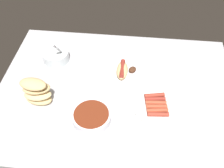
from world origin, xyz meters
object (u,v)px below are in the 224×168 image
plate_sausages (156,106)px  plate_hotdog_assembled (123,72)px  bowl_chili (91,116)px  bread_stack (37,92)px  bowl_coleslaw (56,56)px

plate_sausages → plate_hotdog_assembled: bearing=131.1°
plate_sausages → bowl_chili: bearing=-160.6°
plate_sausages → bread_stack: (-55.76, -2.43, 6.18)cm
plate_hotdog_assembled → bowl_chili: plate_hotdog_assembled is taller
bowl_coleslaw → plate_hotdog_assembled: 38.36cm
bread_stack → bowl_chili: 28.22cm
bread_stack → plate_sausages: bearing=2.5°
bowl_coleslaw → bowl_chili: bearing=-55.5°
bowl_coleslaw → plate_hotdog_assembled: (37.58, -7.55, -1.53)cm
bowl_coleslaw → bowl_chili: 45.86cm
plate_hotdog_assembled → bowl_chili: 32.41cm
bread_stack → bowl_chili: bearing=-16.3°
plate_hotdog_assembled → bowl_coleslaw: bearing=168.6°
plate_sausages → bowl_chili: bowl_chili is taller
bowl_coleslaw → bread_stack: (-0.74, -29.99, 3.99)cm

